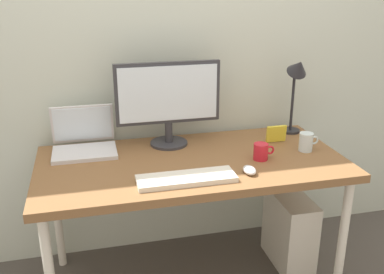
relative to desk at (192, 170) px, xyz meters
The scene contains 11 objects.
back_wall 0.77m from the desk, 90.00° to the left, with size 4.40×0.04×2.60m, color silver.
desk is the anchor object (origin of this frame).
monitor 0.40m from the desk, 106.69° to the left, with size 0.55×0.20×0.45m.
laptop 0.58m from the desk, 153.96° to the left, with size 0.32×0.27×0.23m.
desk_lamp 0.79m from the desk, 19.81° to the left, with size 0.11×0.16×0.45m.
keyboard 0.25m from the desk, 109.65° to the right, with size 0.44×0.14×0.02m, color silver.
mouse 0.32m from the desk, 45.04° to the right, with size 0.06×0.09×0.03m, color silver.
coffee_mug 0.36m from the desk, 12.84° to the right, with size 0.11×0.07×0.08m.
glass_cup 0.61m from the desk, ahead, with size 0.11×0.07×0.10m.
photo_frame 0.53m from the desk, 14.55° to the left, with size 0.11×0.02×0.09m, color yellow.
computer_tower 0.73m from the desk, ahead, with size 0.18×0.36×0.42m, color silver.
Camera 1 is at (-0.48, -1.95, 1.57)m, focal length 41.20 mm.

